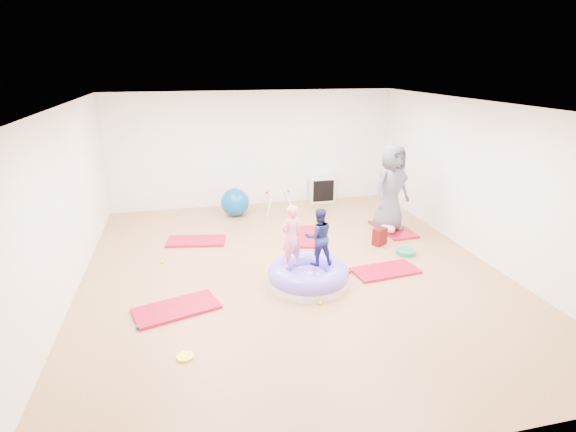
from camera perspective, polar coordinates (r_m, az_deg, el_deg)
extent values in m
cube|color=#B36E4B|center=(7.86, 0.50, -6.91)|extent=(7.00, 8.00, 0.01)
cube|color=white|center=(7.10, 0.57, 13.86)|extent=(7.00, 8.00, 0.01)
cube|color=white|center=(11.19, -4.37, 8.45)|extent=(7.00, 0.01, 2.80)
cube|color=white|center=(3.90, 14.97, -13.17)|extent=(7.00, 0.01, 2.80)
cube|color=white|center=(7.39, -26.85, 0.92)|extent=(0.01, 8.00, 2.80)
cube|color=white|center=(8.84, 23.21, 4.13)|extent=(0.01, 8.00, 2.80)
cube|color=#AB072D|center=(6.88, -13.97, -11.34)|extent=(1.33, 0.93, 0.05)
cube|color=#AB072D|center=(9.22, -11.57, -3.13)|extent=(1.23, 0.76, 0.05)
cube|color=#AB072D|center=(9.27, 2.95, -2.63)|extent=(0.95, 1.30, 0.05)
cube|color=#AB072D|center=(7.98, 12.27, -6.80)|extent=(1.18, 0.69, 0.05)
cube|color=#AB072D|center=(9.92, 13.15, -1.63)|extent=(0.67, 1.22, 0.05)
cylinder|color=silver|center=(7.37, 2.56, -8.17)|extent=(1.27, 1.27, 0.14)
torus|color=#6E52F0|center=(7.31, 2.58, -7.24)|extent=(1.31, 1.31, 0.35)
ellipsoid|color=#6E52F0|center=(7.35, 2.57, -7.82)|extent=(0.70, 0.70, 0.31)
imported|color=pink|center=(7.00, 0.41, -2.26)|extent=(0.45, 0.38, 1.03)
imported|color=navy|center=(7.13, 3.93, -2.28)|extent=(0.47, 0.37, 0.95)
imported|color=#515164|center=(9.57, 12.96, 3.51)|extent=(1.04, 0.87, 1.82)
ellipsoid|color=#B2E0FE|center=(9.62, 12.54, -1.47)|extent=(0.34, 0.22, 0.20)
sphere|color=#EDA085|center=(9.48, 12.96, -1.66)|extent=(0.16, 0.16, 0.16)
sphere|color=green|center=(9.80, 1.54, -1.34)|extent=(0.07, 0.07, 0.07)
sphere|color=red|center=(7.81, 7.82, -7.03)|extent=(0.07, 0.07, 0.07)
sphere|color=#F9E803|center=(6.83, 4.11, -10.95)|extent=(0.07, 0.07, 0.07)
sphere|color=#F9E803|center=(8.43, -15.68, -5.57)|extent=(0.07, 0.07, 0.07)
sphere|color=#074DA3|center=(6.58, -18.54, -13.25)|extent=(0.07, 0.07, 0.07)
sphere|color=#074DA3|center=(7.48, 1.55, -8.07)|extent=(0.07, 0.07, 0.07)
sphere|color=#074DA3|center=(10.57, -6.74, 1.77)|extent=(0.66, 0.66, 0.66)
sphere|color=orange|center=(10.89, -5.96, 1.51)|extent=(0.37, 0.37, 0.37)
cylinder|color=silver|center=(10.45, -2.37, 1.42)|extent=(0.20, 0.21, 0.53)
cylinder|color=silver|center=(10.88, -2.82, 2.13)|extent=(0.20, 0.21, 0.53)
cylinder|color=silver|center=(10.55, 0.28, 1.61)|extent=(0.20, 0.21, 0.53)
cylinder|color=silver|center=(10.97, -0.27, 2.30)|extent=(0.20, 0.21, 0.53)
cylinder|color=silver|center=(10.64, -1.30, 3.07)|extent=(0.52, 0.03, 0.03)
sphere|color=red|center=(10.59, -2.67, 2.98)|extent=(0.06, 0.06, 0.06)
sphere|color=#074DA3|center=(10.70, 0.05, 3.16)|extent=(0.06, 0.06, 0.06)
cube|color=silver|center=(11.62, 4.30, 3.38)|extent=(0.64, 0.31, 0.64)
cube|color=black|center=(11.49, 4.52, 3.19)|extent=(0.55, 0.02, 0.55)
cube|color=silver|center=(11.58, 4.37, 3.32)|extent=(0.02, 0.22, 0.56)
cube|color=silver|center=(11.58, 4.37, 3.32)|extent=(0.56, 0.22, 0.02)
cylinder|color=#137A68|center=(8.77, 14.71, -4.45)|extent=(0.36, 0.36, 0.08)
cube|color=maroon|center=(9.05, 11.57, -2.57)|extent=(0.34, 0.31, 0.33)
cylinder|color=#F9E803|center=(5.89, -12.93, -17.03)|extent=(0.21, 0.21, 0.03)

